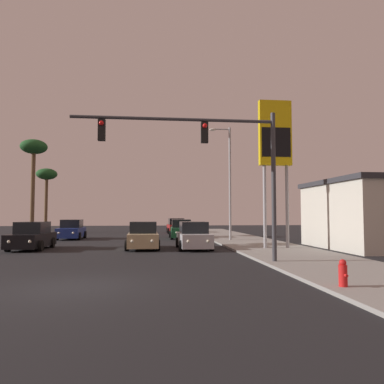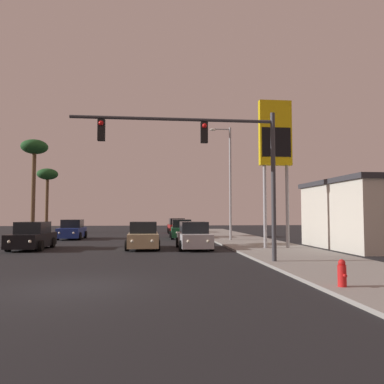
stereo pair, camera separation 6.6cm
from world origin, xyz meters
name	(u,v)px [view 1 (the left image)]	position (x,y,z in m)	size (l,w,h in m)	color
ground_plane	(75,287)	(0.00, 0.00, 0.00)	(120.00, 120.00, 0.00)	black
sidewalk_right	(276,250)	(9.50, 10.00, 0.06)	(5.00, 60.00, 0.12)	gray
car_green	(181,230)	(4.87, 21.68, 0.76)	(2.04, 4.34, 1.68)	#195933
car_blue	(72,230)	(-4.61, 21.93, 0.76)	(2.04, 4.32, 1.68)	navy
car_silver	(194,237)	(4.84, 11.60, 0.76)	(2.04, 4.32, 1.68)	#B7B7BC
car_red	(176,226)	(5.03, 30.82, 0.76)	(2.04, 4.34, 1.68)	maroon
car_black	(32,237)	(-5.02, 12.41, 0.76)	(2.04, 4.34, 1.68)	black
car_tan	(143,236)	(1.73, 12.09, 0.76)	(2.04, 4.32, 1.68)	tan
traffic_light_mast	(215,153)	(4.93, 4.40, 4.80)	(8.83, 0.36, 6.50)	#38383D
street_lamp	(228,177)	(8.34, 17.84, 5.12)	(1.74, 0.24, 9.00)	#99999E
gas_station_sign	(275,141)	(9.75, 10.56, 6.62)	(2.00, 0.42, 9.00)	#99999E
fire_hydrant	(343,273)	(7.58, -1.35, 0.49)	(0.24, 0.34, 0.76)	red
palm_tree_far	(47,177)	(-10.06, 34.00, 6.51)	(2.40, 2.40, 7.53)	brown
palm_tree_mid	(34,152)	(-8.55, 24.00, 7.83)	(2.40, 2.40, 9.01)	brown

